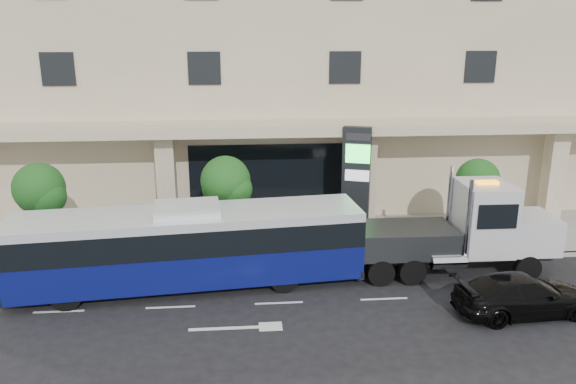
% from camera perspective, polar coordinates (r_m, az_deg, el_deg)
% --- Properties ---
extents(ground, '(120.00, 120.00, 0.00)m').
position_cam_1_polar(ground, '(22.70, -1.19, -9.48)').
color(ground, black).
rests_on(ground, ground).
extents(sidewalk, '(120.00, 6.00, 0.15)m').
position_cam_1_polar(sidewalk, '(27.26, -1.86, -4.80)').
color(sidewalk, gray).
rests_on(sidewalk, ground).
extents(curb, '(120.00, 0.30, 0.15)m').
position_cam_1_polar(curb, '(24.48, -1.49, -7.30)').
color(curb, gray).
rests_on(curb, ground).
extents(convention_center, '(60.00, 17.60, 20.00)m').
position_cam_1_polar(convention_center, '(35.87, -2.90, 16.38)').
color(convention_center, '#B8AD8A').
rests_on(convention_center, ground).
extents(tree_left, '(2.27, 2.20, 4.22)m').
position_cam_1_polar(tree_left, '(26.43, -23.89, 0.03)').
color(tree_left, '#422B19').
rests_on(tree_left, sidewalk).
extents(tree_mid, '(2.28, 2.20, 4.38)m').
position_cam_1_polar(tree_mid, '(24.91, -6.30, 0.79)').
color(tree_mid, '#422B19').
rests_on(tree_mid, sidewalk).
extents(tree_right, '(2.10, 2.00, 4.04)m').
position_cam_1_polar(tree_right, '(27.17, 18.74, 0.83)').
color(tree_right, '#422B19').
rests_on(tree_right, sidewalk).
extents(city_bus, '(13.68, 4.18, 3.41)m').
position_cam_1_polar(city_bus, '(22.31, -10.05, -5.35)').
color(city_bus, black).
rests_on(city_bus, ground).
extents(tow_truck, '(9.51, 2.50, 4.33)m').
position_cam_1_polar(tow_truck, '(24.32, 17.28, -3.91)').
color(tow_truck, '#2D3033').
rests_on(tow_truck, ground).
extents(black_sedan, '(5.17, 2.47, 1.46)m').
position_cam_1_polar(black_sedan, '(22.00, 22.80, -9.60)').
color(black_sedan, black).
rests_on(black_sedan, ground).
extents(signage_pylon, '(1.40, 0.89, 5.30)m').
position_cam_1_polar(signage_pylon, '(27.17, 6.91, 1.17)').
color(signage_pylon, black).
rests_on(signage_pylon, sidewalk).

